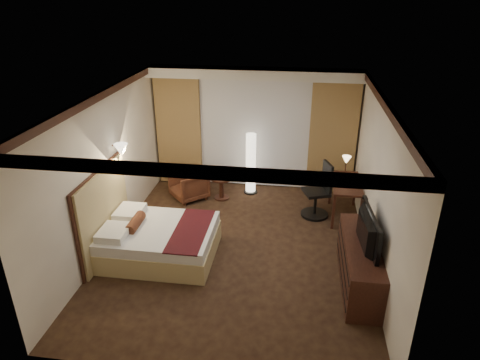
# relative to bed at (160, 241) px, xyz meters

# --- Properties ---
(floor) EXTENTS (4.50, 5.50, 0.01)m
(floor) POSITION_rel_bed_xyz_m (1.27, 0.38, -0.27)
(floor) COLOR black
(floor) RESTS_ON ground
(ceiling) EXTENTS (4.50, 5.50, 0.01)m
(ceiling) POSITION_rel_bed_xyz_m (1.27, 0.38, 2.43)
(ceiling) COLOR white
(ceiling) RESTS_ON back_wall
(back_wall) EXTENTS (4.50, 0.02, 2.70)m
(back_wall) POSITION_rel_bed_xyz_m (1.27, 3.13, 1.08)
(back_wall) COLOR beige
(back_wall) RESTS_ON floor
(left_wall) EXTENTS (0.02, 5.50, 2.70)m
(left_wall) POSITION_rel_bed_xyz_m (-0.98, 0.38, 1.08)
(left_wall) COLOR beige
(left_wall) RESTS_ON floor
(right_wall) EXTENTS (0.02, 5.50, 2.70)m
(right_wall) POSITION_rel_bed_xyz_m (3.52, 0.38, 1.08)
(right_wall) COLOR beige
(right_wall) RESTS_ON floor
(crown_molding) EXTENTS (4.50, 5.50, 0.12)m
(crown_molding) POSITION_rel_bed_xyz_m (1.27, 0.38, 2.37)
(crown_molding) COLOR black
(crown_molding) RESTS_ON ceiling
(soffit) EXTENTS (4.50, 0.50, 0.20)m
(soffit) POSITION_rel_bed_xyz_m (1.27, 2.88, 2.33)
(soffit) COLOR white
(soffit) RESTS_ON ceiling
(curtain_sheer) EXTENTS (2.48, 0.04, 2.45)m
(curtain_sheer) POSITION_rel_bed_xyz_m (1.27, 3.05, 0.98)
(curtain_sheer) COLOR silver
(curtain_sheer) RESTS_ON back_wall
(curtain_left_drape) EXTENTS (1.00, 0.14, 2.45)m
(curtain_left_drape) POSITION_rel_bed_xyz_m (-0.43, 2.99, 0.98)
(curtain_left_drape) COLOR #A6814C
(curtain_left_drape) RESTS_ON back_wall
(curtain_right_drape) EXTENTS (1.00, 0.14, 2.45)m
(curtain_right_drape) POSITION_rel_bed_xyz_m (2.97, 2.99, 0.98)
(curtain_right_drape) COLOR #A6814C
(curtain_right_drape) RESTS_ON back_wall
(wall_sconce) EXTENTS (0.24, 0.24, 0.24)m
(wall_sconce) POSITION_rel_bed_xyz_m (-0.82, 0.72, 1.35)
(wall_sconce) COLOR white
(wall_sconce) RESTS_ON left_wall
(bed) EXTENTS (1.85, 1.44, 0.54)m
(bed) POSITION_rel_bed_xyz_m (0.00, 0.00, 0.00)
(bed) COLOR white
(bed) RESTS_ON floor
(headboard) EXTENTS (0.12, 1.74, 1.50)m
(headboard) POSITION_rel_bed_xyz_m (-0.93, 0.00, 0.48)
(headboard) COLOR tan
(headboard) RESTS_ON floor
(armchair) EXTENTS (0.92, 0.92, 0.69)m
(armchair) POSITION_rel_bed_xyz_m (-0.05, 2.18, 0.08)
(armchair) COLOR #4A2516
(armchair) RESTS_ON floor
(side_table) EXTENTS (0.45, 0.45, 0.50)m
(side_table) POSITION_rel_bed_xyz_m (0.65, 2.28, -0.02)
(side_table) COLOR black
(side_table) RESTS_ON floor
(floor_lamp) EXTENTS (0.29, 0.29, 1.39)m
(floor_lamp) POSITION_rel_bed_xyz_m (1.24, 2.66, 0.42)
(floor_lamp) COLOR white
(floor_lamp) RESTS_ON floor
(desk) EXTENTS (0.55, 1.15, 0.75)m
(desk) POSITION_rel_bed_xyz_m (3.22, 1.83, 0.10)
(desk) COLOR black
(desk) RESTS_ON floor
(desk_lamp) EXTENTS (0.18, 0.18, 0.34)m
(desk_lamp) POSITION_rel_bed_xyz_m (3.22, 2.26, 0.65)
(desk_lamp) COLOR #FFD899
(desk_lamp) RESTS_ON desk
(office_chair) EXTENTS (0.70, 0.70, 1.13)m
(office_chair) POSITION_rel_bed_xyz_m (2.64, 1.78, 0.29)
(office_chair) COLOR black
(office_chair) RESTS_ON floor
(dresser) EXTENTS (0.50, 1.86, 0.72)m
(dresser) POSITION_rel_bed_xyz_m (3.27, -0.31, 0.09)
(dresser) COLOR black
(dresser) RESTS_ON floor
(television) EXTENTS (0.74, 1.18, 0.15)m
(television) POSITION_rel_bed_xyz_m (3.24, -0.31, 0.78)
(television) COLOR black
(television) RESTS_ON dresser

